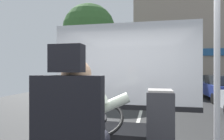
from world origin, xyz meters
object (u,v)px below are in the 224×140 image
object	(u,v)px
fare_box	(160,136)
parked_car_white	(186,79)
parked_car_charcoal	(192,82)
bus_driver	(80,124)
parked_car_blue	(223,88)
handrail_pole	(217,82)

from	to	relation	value
fare_box	parked_car_white	xyz separation A→B (m)	(3.65, 21.00, -0.41)
parked_car_charcoal	parked_car_white	world-z (taller)	parked_car_white
bus_driver	parked_car_white	distance (m)	22.08
fare_box	parked_car_charcoal	bearing A→B (deg)	78.33
parked_car_blue	parked_car_white	xyz separation A→B (m)	(-0.17, 11.02, -0.06)
bus_driver	parked_car_charcoal	distance (m)	17.19
parked_car_blue	fare_box	bearing A→B (deg)	-110.92
handrail_pole	parked_car_white	xyz separation A→B (m)	(3.25, 21.45, -0.99)
fare_box	parked_car_charcoal	xyz separation A→B (m)	(3.32, 16.07, -0.41)
handrail_pole	parked_car_charcoal	bearing A→B (deg)	79.97
bus_driver	parked_car_blue	world-z (taller)	bus_driver
fare_box	parked_car_white	distance (m)	21.32
parked_car_charcoal	parked_car_white	bearing A→B (deg)	86.23
parked_car_blue	parked_car_charcoal	world-z (taller)	parked_car_blue
handrail_pole	bus_driver	bearing A→B (deg)	-168.74
parked_car_charcoal	parked_car_white	size ratio (longest dim) A/B	0.90
parked_car_white	parked_car_charcoal	bearing A→B (deg)	-93.77
handrail_pole	parked_car_blue	distance (m)	11.01
handrail_pole	fare_box	distance (m)	0.84
bus_driver	parked_car_charcoal	bearing A→B (deg)	76.75
parked_car_blue	parked_car_white	bearing A→B (deg)	90.89
bus_driver	fare_box	xyz separation A→B (m)	(0.62, 0.65, -0.26)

